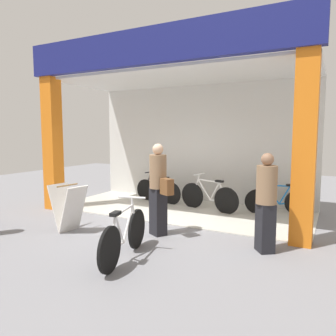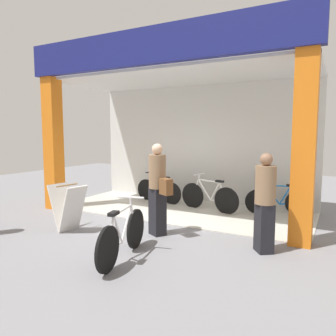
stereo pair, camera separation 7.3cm
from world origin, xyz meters
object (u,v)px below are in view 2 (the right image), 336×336
bicycle_inside_0 (159,190)px  bicycle_inside_2 (278,201)px  pedestrian_1 (265,202)px  sandwich_board_sign (68,208)px  pedestrian_3 (158,188)px  bicycle_parked_0 (123,236)px  bicycle_inside_1 (209,197)px

bicycle_inside_0 → bicycle_inside_2: 3.24m
bicycle_inside_0 → pedestrian_1: 4.31m
sandwich_board_sign → pedestrian_3: pedestrian_3 is taller
bicycle_inside_0 → bicycle_inside_2: bicycle_inside_0 is taller
bicycle_inside_2 → bicycle_parked_0: size_ratio=0.87×
sandwich_board_sign → pedestrian_3: (1.74, 0.62, 0.45)m
bicycle_parked_0 → pedestrian_1: (1.88, 1.36, 0.47)m
bicycle_inside_1 → sandwich_board_sign: 3.47m
bicycle_parked_0 → bicycle_inside_1: bearing=89.1°
bicycle_inside_0 → sandwich_board_sign: (-0.29, -3.18, 0.13)m
sandwich_board_sign → pedestrian_1: bearing=9.9°
sandwich_board_sign → pedestrian_1: pedestrian_1 is taller
bicycle_inside_0 → pedestrian_1: pedestrian_1 is taller
pedestrian_3 → bicycle_inside_2: bearing=56.7°
sandwich_board_sign → pedestrian_1: 3.82m
sandwich_board_sign → bicycle_inside_1: bearing=56.3°
bicycle_inside_1 → pedestrian_3: (-0.18, -2.27, 0.55)m
bicycle_inside_2 → bicycle_parked_0: bicycle_parked_0 is taller
bicycle_inside_0 → pedestrian_1: (3.46, -2.52, 0.50)m
bicycle_inside_2 → pedestrian_3: (-1.78, -2.71, 0.58)m
sandwich_board_sign → bicycle_inside_2: bearing=43.3°
bicycle_inside_1 → bicycle_parked_0: bearing=-90.9°
bicycle_inside_2 → sandwich_board_sign: bearing=-136.7°
bicycle_inside_0 → sandwich_board_sign: size_ratio=1.63×
bicycle_inside_2 → pedestrian_3: pedestrian_3 is taller
sandwich_board_sign → pedestrian_1: size_ratio=0.58×
sandwich_board_sign → bicycle_inside_0: bearing=84.8°
sandwich_board_sign → pedestrian_1: (3.74, 0.66, 0.38)m
bicycle_inside_1 → pedestrian_1: size_ratio=1.00×
pedestrian_1 → bicycle_inside_2: bearing=94.7°
bicycle_inside_2 → bicycle_parked_0: 4.36m
bicycle_parked_0 → pedestrian_1: 2.37m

